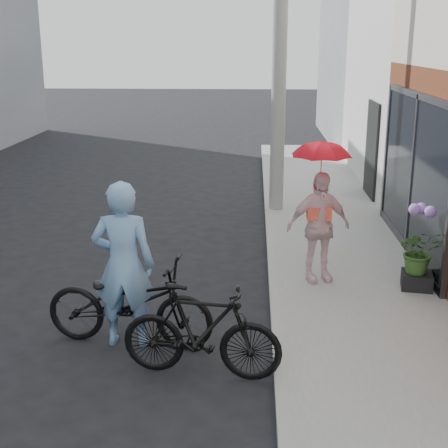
# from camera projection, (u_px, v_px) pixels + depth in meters

# --- Properties ---
(ground) EXTENTS (80.00, 80.00, 0.00)m
(ground) POSITION_uv_depth(u_px,v_px,m) (194.00, 355.00, 6.98)
(ground) COLOR black
(ground) RESTS_ON ground
(sidewalk) EXTENTS (2.20, 24.00, 0.12)m
(sidewalk) POSITION_uv_depth(u_px,v_px,m) (356.00, 286.00, 8.78)
(sidewalk) COLOR gray
(sidewalk) RESTS_ON ground
(curb) EXTENTS (0.12, 24.00, 0.12)m
(curb) POSITION_uv_depth(u_px,v_px,m) (273.00, 285.00, 8.84)
(curb) COLOR #9E9E99
(curb) RESTS_ON ground
(utility_pole) EXTENTS (0.28, 0.28, 7.00)m
(utility_pole) POSITION_uv_depth(u_px,v_px,m) (280.00, 34.00, 11.69)
(utility_pole) COLOR #9E9E99
(utility_pole) RESTS_ON ground
(officer) EXTENTS (0.71, 0.46, 1.94)m
(officer) POSITION_uv_depth(u_px,v_px,m) (124.00, 265.00, 6.98)
(officer) COLOR #7BABDC
(officer) RESTS_ON ground
(bike_left) EXTENTS (2.04, 0.94, 1.03)m
(bike_left) POSITION_uv_depth(u_px,v_px,m) (129.00, 302.00, 7.11)
(bike_left) COLOR black
(bike_left) RESTS_ON ground
(bike_right) EXTENTS (1.73, 0.70, 1.01)m
(bike_right) POSITION_uv_depth(u_px,v_px,m) (201.00, 331.00, 6.42)
(bike_right) COLOR black
(bike_right) RESTS_ON ground
(kimono_woman) EXTENTS (0.98, 0.62, 1.56)m
(kimono_woman) POSITION_uv_depth(u_px,v_px,m) (318.00, 227.00, 8.65)
(kimono_woman) COLOR #FDD4DD
(kimono_woman) RESTS_ON sidewalk
(parasol) EXTENTS (0.79, 0.79, 0.69)m
(parasol) POSITION_uv_depth(u_px,v_px,m) (322.00, 146.00, 8.33)
(parasol) COLOR #F71D32
(parasol) RESTS_ON kimono_woman
(planter) EXTENTS (0.47, 0.47, 0.21)m
(planter) POSITION_uv_depth(u_px,v_px,m) (417.00, 280.00, 8.55)
(planter) COLOR black
(planter) RESTS_ON sidewalk
(potted_plant) EXTENTS (0.57, 0.49, 0.63)m
(potted_plant) POSITION_uv_depth(u_px,v_px,m) (419.00, 251.00, 8.43)
(potted_plant) COLOR #355C25
(potted_plant) RESTS_ON planter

